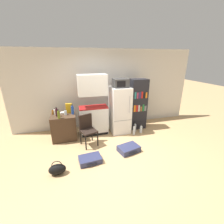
{
  "coord_description": "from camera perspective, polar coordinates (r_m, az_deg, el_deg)",
  "views": [
    {
      "loc": [
        -0.99,
        -3.12,
        2.37
      ],
      "look_at": [
        0.09,
        0.85,
        0.88
      ],
      "focal_mm": 24.0,
      "sensor_mm": 36.0,
      "label": 1
    }
  ],
  "objects": [
    {
      "name": "microwave",
      "position": [
        4.7,
        3.23,
        11.0
      ],
      "size": [
        0.45,
        0.42,
        0.26
      ],
      "color": "#333333",
      "rests_on": "refrigerator"
    },
    {
      "name": "cereal_box",
      "position": [
        4.75,
        -16.07,
        1.38
      ],
      "size": [
        0.19,
        0.07,
        0.3
      ],
      "color": "gold",
      "rests_on": "side_table"
    },
    {
      "name": "bowl",
      "position": [
        4.81,
        -18.29,
        -0.27
      ],
      "size": [
        0.15,
        0.15,
        0.04
      ],
      "color": "silver",
      "rests_on": "side_table"
    },
    {
      "name": "ground_plane",
      "position": [
        4.04,
        1.96,
        -16.03
      ],
      "size": [
        24.0,
        24.0,
        0.0
      ],
      "primitive_type": "plane",
      "color": "tan"
    },
    {
      "name": "handbag",
      "position": [
        3.63,
        -20.11,
        -19.79
      ],
      "size": [
        0.36,
        0.2,
        0.33
      ],
      "color": "black",
      "rests_on": "ground_plane"
    },
    {
      "name": "refrigerator",
      "position": [
        4.92,
        3.03,
        0.73
      ],
      "size": [
        0.61,
        0.65,
        1.52
      ],
      "color": "white",
      "rests_on": "ground_plane"
    },
    {
      "name": "bottle_milk_white",
      "position": [
        4.76,
        -20.85,
        0.03
      ],
      "size": [
        0.07,
        0.07,
        0.2
      ],
      "color": "white",
      "rests_on": "side_table"
    },
    {
      "name": "bottle_blue_soda",
      "position": [
        4.63,
        -14.8,
        0.74
      ],
      "size": [
        0.08,
        0.08,
        0.31
      ],
      "color": "#1E47A3",
      "rests_on": "side_table"
    },
    {
      "name": "bottle_wine_dark",
      "position": [
        4.6,
        -20.27,
        -0.13
      ],
      "size": [
        0.08,
        0.08,
        0.28
      ],
      "color": "black",
      "rests_on": "side_table"
    },
    {
      "name": "suitcase_large_flat",
      "position": [
        3.82,
        -8.31,
        -17.44
      ],
      "size": [
        0.56,
        0.42,
        0.13
      ],
      "rotation": [
        0.0,
        0.0,
        0.1
      ],
      "color": "navy",
      "rests_on": "ground_plane"
    },
    {
      "name": "bottle_clear_short",
      "position": [
        4.65,
        -17.3,
        -0.23
      ],
      "size": [
        0.08,
        0.08,
        0.16
      ],
      "color": "silver",
      "rests_on": "side_table"
    },
    {
      "name": "suitcase_small_flat",
      "position": [
        4.16,
        6.38,
        -13.72
      ],
      "size": [
        0.62,
        0.5,
        0.15
      ],
      "rotation": [
        0.0,
        0.0,
        0.25
      ],
      "color": "navy",
      "rests_on": "ground_plane"
    },
    {
      "name": "side_table",
      "position": [
        4.84,
        -17.72,
        -5.33
      ],
      "size": [
        0.71,
        0.64,
        0.77
      ],
      "color": "#422D1E",
      "rests_on": "ground_plane"
    },
    {
      "name": "bookshelf",
      "position": [
        5.24,
        9.82,
        2.91
      ],
      "size": [
        0.56,
        0.39,
        1.73
      ],
      "color": "black",
      "rests_on": "ground_plane"
    },
    {
      "name": "wall_back",
      "position": [
        5.36,
        -2.18,
        8.74
      ],
      "size": [
        6.4,
        0.1,
        2.67
      ],
      "color": "beige",
      "rests_on": "ground_plane"
    },
    {
      "name": "water_bottle_middle",
      "position": [
        4.97,
        8.41,
        -6.95
      ],
      "size": [
        0.08,
        0.08,
        0.35
      ],
      "color": "silver",
      "rests_on": "ground_plane"
    },
    {
      "name": "water_bottle_back",
      "position": [
        5.13,
        11.0,
        -6.46
      ],
      "size": [
        0.09,
        0.09,
        0.3
      ],
      "color": "silver",
      "rests_on": "ground_plane"
    },
    {
      "name": "kitchen_hutch",
      "position": [
        4.78,
        -7.11,
        1.55
      ],
      "size": [
        0.89,
        0.46,
        1.92
      ],
      "color": "silver",
      "rests_on": "ground_plane"
    },
    {
      "name": "water_bottle_front",
      "position": [
        5.19,
        8.71,
        -5.9
      ],
      "size": [
        0.09,
        0.09,
        0.31
      ],
      "color": "silver",
      "rests_on": "ground_plane"
    },
    {
      "name": "chair",
      "position": [
        4.31,
        -9.45,
        -5.79
      ],
      "size": [
        0.51,
        0.51,
        0.88
      ],
      "rotation": [
        0.0,
        0.0,
        0.32
      ],
      "color": "black",
      "rests_on": "ground_plane"
    },
    {
      "name": "bottle_olive_oil",
      "position": [
        4.41,
        -19.66,
        -0.98
      ],
      "size": [
        0.07,
        0.07,
        0.27
      ],
      "color": "#566619",
      "rests_on": "side_table"
    },
    {
      "name": "bottle_amber_beer",
      "position": [
        4.82,
        -21.61,
        -0.1
      ],
      "size": [
        0.06,
        0.06,
        0.15
      ],
      "color": "brown",
      "rests_on": "side_table"
    }
  ]
}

